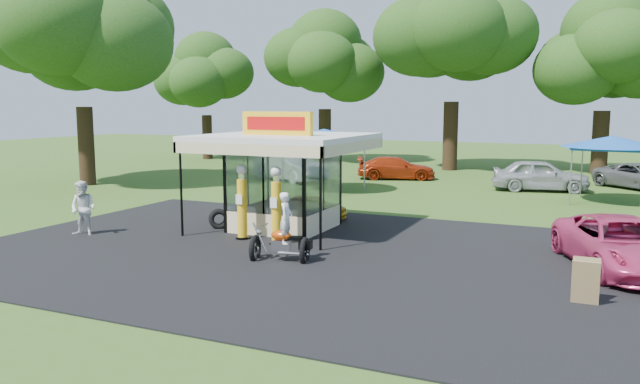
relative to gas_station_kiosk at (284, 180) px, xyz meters
The scene contains 22 objects.
ground 5.67m from the gas_station_kiosk, 68.18° to the right, with size 120.00×120.00×0.00m, color #38591B.
asphalt_apron 4.01m from the gas_station_kiosk, 56.26° to the right, with size 20.00×14.00×0.04m, color black.
gas_station_kiosk is the anchor object (origin of this frame).
gas_pump_left 2.24m from the gas_station_kiosk, 102.29° to the right, with size 0.47×0.47×2.50m.
gas_pump_right 2.59m from the gas_station_kiosk, 68.14° to the right, with size 0.47×0.47×2.51m.
motorcycle 4.73m from the gas_station_kiosk, 62.66° to the right, with size 1.81×1.15×2.07m.
spare_tires 2.76m from the gas_station_kiosk, 157.85° to the right, with size 0.91×0.83×0.74m.
a_frame_sign 11.14m from the gas_station_kiosk, 25.48° to the right, with size 0.58×0.51×1.04m.
kiosk_car 2.56m from the gas_station_kiosk, 90.00° to the left, with size 1.13×2.82×0.96m, color yellow.
pink_sedan 10.90m from the gas_station_kiosk, ahead, with size 2.37×5.15×1.43m, color #CF386E.
spectator_west 6.88m from the gas_station_kiosk, 146.58° to the right, with size 0.91×0.71×1.87m, color white.
bg_car_a 14.29m from the gas_station_kiosk, 116.57° to the left, with size 1.77×5.07×1.67m, color silver.
bg_car_b 16.26m from the gas_station_kiosk, 93.45° to the left, with size 1.87×4.61×1.34m, color #A52A0C.
bg_car_c 16.13m from the gas_station_kiosk, 62.91° to the left, with size 1.93×4.79×1.63m, color #A3A4A8.
bg_car_d 21.10m from the gas_station_kiosk, 55.05° to the left, with size 2.23×4.84×1.34m, color #5E5E60.
tent_west 10.25m from the gas_station_kiosk, 106.10° to the left, with size 4.56×4.56×3.19m.
tent_east 15.49m from the gas_station_kiosk, 46.98° to the left, with size 4.36×4.36×3.05m.
oak_far_a 30.66m from the gas_station_kiosk, 129.64° to the left, with size 8.42×8.42×9.98m.
oak_far_b 26.98m from the gas_station_kiosk, 110.86° to the left, with size 9.47×9.47×11.29m.
oak_far_c 23.76m from the gas_station_kiosk, 88.17° to the left, with size 11.08×11.08×13.06m.
oak_far_d 26.82m from the gas_station_kiosk, 67.61° to the left, with size 9.40×9.40×11.19m.
oak_near 18.20m from the gas_station_kiosk, 157.25° to the left, with size 11.03×11.03×12.70m.
Camera 1 is at (8.16, -14.36, 4.41)m, focal length 35.00 mm.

